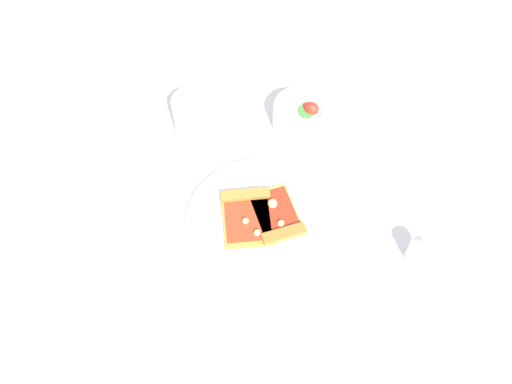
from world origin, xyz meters
TOP-DOWN VIEW (x-y plane):
  - ground_plane at (0.00, 0.00)m, footprint 2.40×2.40m
  - plate at (0.02, -0.04)m, footprint 0.28×0.28m
  - pizza_slice_near at (0.04, -0.03)m, footprint 0.13×0.14m
  - pizza_slice_far at (-0.01, -0.04)m, footprint 0.13×0.14m
  - salad_bowl at (0.03, 0.20)m, footprint 0.11×0.11m
  - soda_glass at (-0.17, 0.12)m, footprint 0.08×0.08m
  - paper_napkin at (-0.20, -0.23)m, footprint 0.14×0.14m
  - pepper_shaker at (0.29, -0.03)m, footprint 0.03×0.03m

SIDE VIEW (x-z plane):
  - ground_plane at x=0.00m, z-range 0.00..0.00m
  - paper_napkin at x=-0.20m, z-range 0.00..0.00m
  - plate at x=0.02m, z-range 0.00..0.01m
  - pizza_slice_far at x=-0.01m, z-range 0.01..0.03m
  - pizza_slice_near at x=0.04m, z-range 0.01..0.03m
  - pepper_shaker at x=0.29m, z-range 0.00..0.06m
  - salad_bowl at x=0.03m, z-range -0.01..0.07m
  - soda_glass at x=-0.17m, z-range -0.01..0.10m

